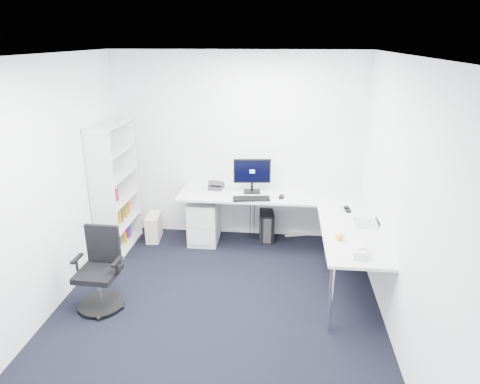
# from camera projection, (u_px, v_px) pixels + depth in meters

# --- Properties ---
(ground) EXTENTS (4.20, 4.20, 0.00)m
(ground) POSITION_uv_depth(u_px,v_px,m) (216.00, 314.00, 4.68)
(ground) COLOR black
(ceiling) EXTENTS (4.20, 4.20, 0.00)m
(ceiling) POSITION_uv_depth(u_px,v_px,m) (211.00, 56.00, 3.75)
(ceiling) COLOR white
(wall_back) EXTENTS (3.60, 0.02, 2.70)m
(wall_back) POSITION_uv_depth(u_px,v_px,m) (237.00, 148.00, 6.18)
(wall_back) COLOR white
(wall_back) RESTS_ON ground
(wall_front) EXTENTS (3.60, 0.02, 2.70)m
(wall_front) POSITION_uv_depth(u_px,v_px,m) (150.00, 340.00, 2.25)
(wall_front) COLOR white
(wall_front) RESTS_ON ground
(wall_left) EXTENTS (0.02, 4.20, 2.70)m
(wall_left) POSITION_uv_depth(u_px,v_px,m) (41.00, 193.00, 4.39)
(wall_left) COLOR white
(wall_left) RESTS_ON ground
(wall_right) EXTENTS (0.02, 4.20, 2.70)m
(wall_right) POSITION_uv_depth(u_px,v_px,m) (402.00, 206.00, 4.04)
(wall_right) COLOR white
(wall_right) RESTS_ON ground
(l_desk) EXTENTS (2.66, 1.49, 0.78)m
(l_desk) POSITION_uv_depth(u_px,v_px,m) (272.00, 230.00, 5.80)
(l_desk) COLOR silver
(l_desk) RESTS_ON ground
(drawer_pedestal) EXTENTS (0.41, 0.51, 0.63)m
(drawer_pedestal) POSITION_uv_depth(u_px,v_px,m) (204.00, 221.00, 6.25)
(drawer_pedestal) COLOR silver
(drawer_pedestal) RESTS_ON ground
(bookshelf) EXTENTS (0.35, 0.90, 1.80)m
(bookshelf) POSITION_uv_depth(u_px,v_px,m) (115.00, 188.00, 5.89)
(bookshelf) COLOR silver
(bookshelf) RESTS_ON ground
(task_chair) EXTENTS (0.53, 0.53, 0.92)m
(task_chair) POSITION_uv_depth(u_px,v_px,m) (97.00, 271.00, 4.64)
(task_chair) COLOR black
(task_chair) RESTS_ON ground
(black_pc_tower) EXTENTS (0.25, 0.46, 0.43)m
(black_pc_tower) POSITION_uv_depth(u_px,v_px,m) (266.00, 225.00, 6.38)
(black_pc_tower) COLOR black
(black_pc_tower) RESTS_ON ground
(beige_pc_tower) EXTENTS (0.23, 0.42, 0.39)m
(beige_pc_tower) POSITION_uv_depth(u_px,v_px,m) (154.00, 227.00, 6.36)
(beige_pc_tower) COLOR beige
(beige_pc_tower) RESTS_ON ground
(power_strip) EXTENTS (0.32, 0.13, 0.04)m
(power_strip) POSITION_uv_depth(u_px,v_px,m) (295.00, 234.00, 6.52)
(power_strip) COLOR silver
(power_strip) RESTS_ON ground
(monitor) EXTENTS (0.54, 0.22, 0.50)m
(monitor) POSITION_uv_depth(u_px,v_px,m) (252.00, 175.00, 5.99)
(monitor) COLOR black
(monitor) RESTS_ON l_desk
(black_keyboard) EXTENTS (0.52, 0.24, 0.02)m
(black_keyboard) POSITION_uv_depth(u_px,v_px,m) (251.00, 199.00, 5.80)
(black_keyboard) COLOR black
(black_keyboard) RESTS_ON l_desk
(mouse) EXTENTS (0.08, 0.12, 0.03)m
(mouse) POSITION_uv_depth(u_px,v_px,m) (281.00, 197.00, 5.85)
(mouse) COLOR black
(mouse) RESTS_ON l_desk
(desk_phone) EXTENTS (0.22, 0.22, 0.14)m
(desk_phone) POSITION_uv_depth(u_px,v_px,m) (216.00, 184.00, 6.18)
(desk_phone) COLOR #2E2E31
(desk_phone) RESTS_ON l_desk
(laptop) EXTENTS (0.30, 0.29, 0.21)m
(laptop) POSITION_uv_depth(u_px,v_px,m) (364.00, 216.00, 5.00)
(laptop) COLOR #B8BBBF
(laptop) RESTS_ON l_desk
(white_keyboard) EXTENTS (0.16, 0.42, 0.01)m
(white_keyboard) POSITION_uv_depth(u_px,v_px,m) (340.00, 227.00, 4.94)
(white_keyboard) COLOR silver
(white_keyboard) RESTS_ON l_desk
(headphones) EXTENTS (0.12, 0.18, 0.05)m
(headphones) POSITION_uv_depth(u_px,v_px,m) (347.00, 209.00, 5.44)
(headphones) COLOR black
(headphones) RESTS_ON l_desk
(orange_fruit) EXTENTS (0.08, 0.08, 0.08)m
(orange_fruit) POSITION_uv_depth(u_px,v_px,m) (340.00, 237.00, 4.63)
(orange_fruit) COLOR #FAA416
(orange_fruit) RESTS_ON l_desk
(tissue_box) EXTENTS (0.15, 0.26, 0.08)m
(tissue_box) POSITION_uv_depth(u_px,v_px,m) (359.00, 252.00, 4.30)
(tissue_box) COLOR silver
(tissue_box) RESTS_ON l_desk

